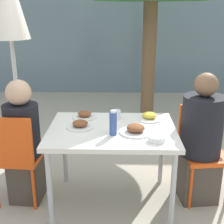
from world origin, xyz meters
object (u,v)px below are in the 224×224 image
at_px(drinking_cup, 116,114).
at_px(salad_bowl, 157,138).
at_px(chair_right, 202,144).
at_px(closed_umbrella, 8,6).
at_px(bottle, 113,123).
at_px(person_right, 200,143).
at_px(chair_left, 15,152).
at_px(person_left, 24,145).

bearing_deg(drinking_cup, salad_bowl, -57.69).
bearing_deg(chair_right, closed_umbrella, -24.02).
relative_size(chair_right, bottle, 4.17).
relative_size(chair_right, drinking_cup, 10.58).
bearing_deg(closed_umbrella, drinking_cup, -24.96).
relative_size(person_right, drinking_cup, 14.63).
relative_size(closed_umbrella, bottle, 10.82).
height_order(person_right, closed_umbrella, closed_umbrella).
height_order(chair_left, salad_bowl, chair_left).
height_order(chair_left, chair_right, same).
bearing_deg(chair_left, drinking_cup, 20.87).
xyz_separation_m(chair_right, person_right, (-0.04, -0.09, 0.05)).
distance_m(chair_left, drinking_cup, 0.97).
relative_size(person_right, salad_bowl, 8.58).
distance_m(person_right, salad_bowl, 0.61).
bearing_deg(person_right, chair_right, -122.00).
xyz_separation_m(chair_right, closed_umbrella, (-1.90, 0.57, 1.23)).
xyz_separation_m(person_left, bottle, (0.81, -0.18, 0.29)).
height_order(person_right, drinking_cup, person_right).
relative_size(person_left, person_right, 0.95).
height_order(person_left, chair_right, person_left).
relative_size(bottle, salad_bowl, 1.49).
bearing_deg(person_left, chair_left, -122.00).
distance_m(bottle, salad_bowl, 0.37).
height_order(person_left, salad_bowl, person_left).
height_order(chair_left, drinking_cup, chair_left).
bearing_deg(chair_right, person_left, -2.34).
bearing_deg(person_right, bottle, 9.68).
bearing_deg(bottle, person_right, 16.94).
bearing_deg(drinking_cup, chair_right, -4.49).
bearing_deg(bottle, salad_bowl, -18.98).
relative_size(person_left, chair_right, 1.32).
distance_m(closed_umbrella, salad_bowl, 2.00).
bearing_deg(chair_right, bottle, 14.22).
bearing_deg(bottle, drinking_cup, 86.71).
distance_m(closed_umbrella, drinking_cup, 1.54).
distance_m(person_left, chair_right, 1.65).
height_order(person_left, bottle, person_left).
bearing_deg(person_right, drinking_cup, -18.25).
distance_m(closed_umbrella, bottle, 1.67).
distance_m(chair_left, chair_right, 1.71).
relative_size(chair_right, person_right, 0.72).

